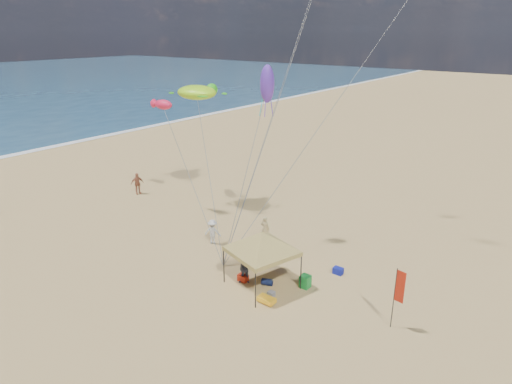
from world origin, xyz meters
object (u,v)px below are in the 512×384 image
Objects in this scene: beach_cart at (267,300)px; cooler_blue at (338,271)px; cooler_red at (243,278)px; person_near_a at (265,229)px; canopy_tent at (262,234)px; chair_green at (305,281)px; chair_yellow at (255,258)px; person_near_b at (245,270)px; person_far_a at (137,183)px; feather_flag at (398,290)px; person_near_c at (213,232)px.

cooler_blue is at bearing 72.44° from beach_cart.
cooler_red is 5.21m from person_near_a.
canopy_tent reaches higher than chair_green.
cooler_blue is at bearing 23.28° from chair_yellow.
cooler_blue is 4.83m from chair_yellow.
canopy_tent is 3.33× the size of person_near_a.
cooler_red is 5.40m from cooler_blue.
cooler_blue is 0.77× the size of chair_green.
chair_yellow reaches higher than beach_cart.
cooler_red is 0.32× the size of person_near_a.
person_near_b is (-0.86, -0.32, -2.27)m from canopy_tent.
person_far_a is (-15.97, 5.53, 0.14)m from person_near_b.
feather_flag is at bearing -79.49° from person_far_a.
chair_yellow is 4.10m from beach_cart.
person_near_a reaches higher than chair_green.
person_far_a is at bearing 160.83° from cooler_red.
feather_flag is at bearing 154.05° from person_near_a.
feather_flag is 12.71m from person_near_c.
cooler_red is at bearing 157.82° from beach_cart.
beach_cart is at bearing 129.29° from person_near_c.
cooler_blue is 5.89m from person_near_a.
chair_green is 0.78× the size of beach_cart.
person_far_a is (-19.52, 1.62, 0.72)m from cooler_blue.
person_near_b is 16.90m from person_far_a.
cooler_red is 5.06m from person_near_c.
canopy_tent is 5.32m from cooler_blue.
chair_green is (-5.11, 0.56, -1.71)m from feather_flag.
chair_yellow reaches higher than cooler_red.
canopy_tent is at bearing -12.02° from person_near_b.
cooler_red is at bearing -134.48° from cooler_blue.
person_near_b is 0.94× the size of person_near_c.
canopy_tent is 3.11× the size of person_far_a.
canopy_tent is at bearing -86.03° from person_far_a.
person_near_a is at bearing -71.75° from person_far_a.
feather_flag is 8.09m from person_near_b.
beach_cart is 0.55× the size of person_near_c.
person_far_a is (-11.32, 3.08, 0.09)m from person_near_c.
person_near_a is (-10.15, 3.80, -1.21)m from feather_flag.
feather_flag is 3.44× the size of beach_cart.
feather_flag is at bearing 17.83° from beach_cart.
person_far_a is at bearing 162.79° from canopy_tent.
person_far_a is (-15.09, 3.52, 0.56)m from chair_yellow.
person_near_b is at bearing -14.47° from cooler_red.
person_near_a is (-5.04, 3.24, 0.50)m from chair_green.
person_far_a is at bearing 128.78° from person_near_b.
person_near_a is 5.31m from person_near_b.
chair_green is at bearing 33.06° from canopy_tent.
person_near_b is (-2.81, -1.58, 0.43)m from chair_green.
person_near_c is at bearing 120.01° from person_near_b.
cooler_red is 0.30× the size of person_far_a.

